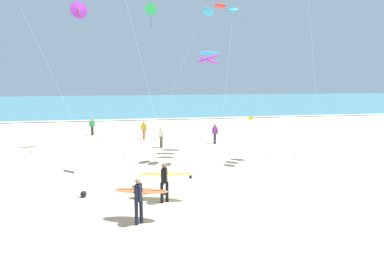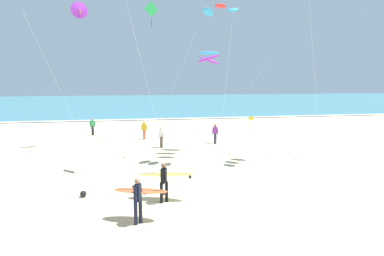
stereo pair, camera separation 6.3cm
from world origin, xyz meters
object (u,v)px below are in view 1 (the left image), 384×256
at_px(bystander_green_top, 92,127).
at_px(driftwood_log, 140,189).
at_px(beach_ball, 84,194).
at_px(lifeguard_flag, 249,126).
at_px(surfer_trailing, 140,194).
at_px(kite_arc_scarlet_distant, 220,10).
at_px(bystander_purple_top, 215,134).
at_px(surfer_lead, 165,177).
at_px(kite_arc_cobalt_close, 209,58).
at_px(kite_delta_violet_near, 79,10).
at_px(bystander_white_top, 161,137).
at_px(kite_diamond_emerald_high, 152,14).
at_px(bystander_yellow_top, 144,130).

relative_size(bystander_green_top, driftwood_log, 1.40).
relative_size(beach_ball, driftwood_log, 0.25).
bearing_deg(driftwood_log, lifeguard_flag, 50.07).
relative_size(surfer_trailing, kite_arc_scarlet_distant, 0.22).
height_order(bystander_purple_top, bystander_green_top, same).
bearing_deg(surfer_lead, kite_arc_cobalt_close, 65.79).
height_order(kite_arc_scarlet_distant, kite_arc_cobalt_close, kite_arc_scarlet_distant).
bearing_deg(kite_arc_scarlet_distant, beach_ball, -147.34).
bearing_deg(kite_delta_violet_near, bystander_white_top, -12.74).
bearing_deg(kite_diamond_emerald_high, bystander_green_top, 158.73).
height_order(bystander_purple_top, bystander_yellow_top, same).
relative_size(kite_arc_scarlet_distant, bystander_yellow_top, 5.93).
bearing_deg(beach_ball, kite_delta_violet_near, 97.06).
bearing_deg(bystander_purple_top, driftwood_log, -120.99).
xyz_separation_m(surfer_lead, bystander_green_top, (-4.97, 17.57, -0.24)).
xyz_separation_m(surfer_lead, kite_diamond_emerald_high, (0.57, 15.41, 9.42)).
distance_m(bystander_white_top, driftwood_log, 9.78).
distance_m(kite_arc_cobalt_close, driftwood_log, 10.76).
bearing_deg(lifeguard_flag, kite_delta_violet_near, -179.11).
xyz_separation_m(kite_delta_violet_near, kite_diamond_emerald_high, (5.48, 3.11, 0.46)).
distance_m(surfer_trailing, kite_delta_violet_near, 17.24).
bearing_deg(lifeguard_flag, bystander_purple_top, -165.50).
xyz_separation_m(surfer_trailing, beach_ball, (-2.40, 3.02, -0.91)).
bearing_deg(kite_diamond_emerald_high, surfer_lead, -92.12).
height_order(kite_diamond_emerald_high, lifeguard_flag, kite_diamond_emerald_high).
height_order(surfer_lead, bystander_purple_top, surfer_lead).
height_order(kite_diamond_emerald_high, bystander_yellow_top, kite_diamond_emerald_high).
xyz_separation_m(kite_arc_scarlet_distant, bystander_green_top, (-8.84, 11.74, -8.30)).
height_order(kite_arc_cobalt_close, beach_ball, kite_arc_cobalt_close).
height_order(kite_arc_cobalt_close, bystander_white_top, kite_arc_cobalt_close).
relative_size(kite_arc_cobalt_close, bystander_yellow_top, 4.37).
height_order(kite_arc_cobalt_close, bystander_purple_top, kite_arc_cobalt_close).
distance_m(surfer_lead, beach_ball, 3.80).
xyz_separation_m(bystander_green_top, driftwood_log, (3.92, -16.14, -0.73)).
distance_m(bystander_white_top, bystander_green_top, 8.72).
bearing_deg(surfer_trailing, surfer_lead, 60.00).
bearing_deg(surfer_trailing, lifeguard_flag, 57.11).
xyz_separation_m(kite_delta_violet_near, bystander_purple_top, (10.03, -0.60, -9.20)).
bearing_deg(driftwood_log, surfer_lead, -53.75).
relative_size(kite_arc_scarlet_distant, bystander_green_top, 5.93).
relative_size(bystander_purple_top, bystander_white_top, 1.00).
height_order(kite_delta_violet_near, kite_arc_cobalt_close, kite_delta_violet_near).
bearing_deg(bystander_green_top, beach_ball, -84.96).
bearing_deg(kite_arc_scarlet_distant, bystander_purple_top, 77.97).
relative_size(kite_arc_scarlet_distant, driftwood_log, 8.29).
xyz_separation_m(surfer_trailing, kite_delta_violet_near, (-3.79, 14.23, 8.96)).
bearing_deg(bystander_purple_top, lifeguard_flag, 14.50).
xyz_separation_m(bystander_white_top, bystander_yellow_top, (-1.16, 3.64, 0.00)).
relative_size(kite_arc_cobalt_close, lifeguard_flag, 3.31).
distance_m(kite_delta_violet_near, bystander_yellow_top, 10.52).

